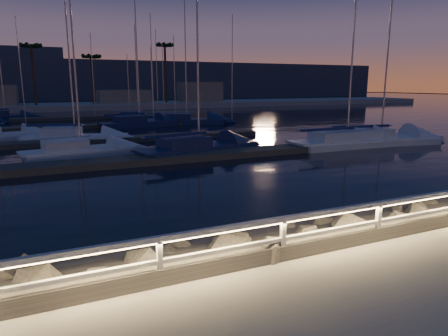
{
  "coord_description": "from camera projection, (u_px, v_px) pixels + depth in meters",
  "views": [
    {
      "loc": [
        -6.94,
        -7.57,
        4.12
      ],
      "look_at": [
        -1.74,
        4.0,
        1.44
      ],
      "focal_mm": 32.0,
      "sensor_mm": 36.0,
      "label": 1
    }
  ],
  "objects": [
    {
      "name": "sailboat_h",
      "position": [
        378.0,
        138.0,
        31.74
      ],
      "size": [
        9.97,
        4.38,
        16.32
      ],
      "rotation": [
        0.0,
        0.0,
        -0.16
      ],
      "color": "silver",
      "rests_on": "ground"
    },
    {
      "name": "sailboat_g",
      "position": [
        138.0,
        123.0,
        44.56
      ],
      "size": [
        9.24,
        4.35,
        15.13
      ],
      "rotation": [
        0.0,
        0.0,
        0.2
      ],
      "color": "#1A254E",
      "rests_on": "ground"
    },
    {
      "name": "sailboat_c",
      "position": [
        196.0,
        148.0,
        27.13
      ],
      "size": [
        9.25,
        4.66,
        15.12
      ],
      "rotation": [
        0.0,
        0.0,
        0.24
      ],
      "color": "#1A254E",
      "rests_on": "ground"
    },
    {
      "name": "sailboat_l",
      "position": [
        185.0,
        120.0,
        48.0
      ],
      "size": [
        9.72,
        5.48,
        15.87
      ],
      "rotation": [
        0.0,
        0.0,
        -0.32
      ],
      "color": "#1A254E",
      "rests_on": "ground"
    },
    {
      "name": "palm_left",
      "position": [
        31.0,
        48.0,
        69.33
      ],
      "size": [
        3.0,
        3.0,
        11.2
      ],
      "color": "#473121",
      "rests_on": "ground"
    },
    {
      "name": "sailboat_d",
      "position": [
        344.0,
        141.0,
        30.37
      ],
      "size": [
        9.51,
        3.03,
        15.97
      ],
      "rotation": [
        0.0,
        0.0,
        -0.01
      ],
      "color": "silver",
      "rests_on": "ground"
    },
    {
      "name": "riprap",
      "position": [
        187.0,
        261.0,
        9.79
      ],
      "size": [
        39.76,
        3.04,
        1.37
      ],
      "color": "slate",
      "rests_on": "ground"
    },
    {
      "name": "harbor_water",
      "position": [
        125.0,
        138.0,
        38.45
      ],
      "size": [
        400.0,
        440.0,
        0.6
      ],
      "color": "black",
      "rests_on": "ground"
    },
    {
      "name": "sailboat_b",
      "position": [
        78.0,
        150.0,
        26.29
      ],
      "size": [
        7.69,
        3.44,
        12.68
      ],
      "rotation": [
        0.0,
        0.0,
        0.17
      ],
      "color": "silver",
      "rests_on": "ground"
    },
    {
      "name": "sailboat_m",
      "position": [
        4.0,
        116.0,
        53.6
      ],
      "size": [
        7.55,
        3.67,
        12.47
      ],
      "rotation": [
        0.0,
        0.0,
        0.22
      ],
      "color": "#1A254E",
      "rests_on": "ground"
    },
    {
      "name": "far_shore",
      "position": [
        82.0,
        104.0,
        76.36
      ],
      "size": [
        160.0,
        14.0,
        5.2
      ],
      "color": "#ACA59C",
      "rests_on": "ground"
    },
    {
      "name": "sailboat_k",
      "position": [
        137.0,
        117.0,
        53.65
      ],
      "size": [
        7.52,
        3.75,
        12.3
      ],
      "rotation": [
        0.0,
        0.0,
        -0.24
      ],
      "color": "#1A254E",
      "rests_on": "ground"
    },
    {
      "name": "floating_docks",
      "position": [
        122.0,
        130.0,
        39.48
      ],
      "size": [
        22.0,
        36.0,
        0.4
      ],
      "color": "#524B44",
      "rests_on": "ground"
    },
    {
      "name": "guard_rail",
      "position": [
        347.0,
        217.0,
        10.21
      ],
      "size": [
        44.11,
        0.12,
        1.06
      ],
      "color": "white",
      "rests_on": "ground"
    },
    {
      "name": "ground",
      "position": [
        348.0,
        245.0,
        10.4
      ],
      "size": [
        400.0,
        400.0,
        0.0
      ],
      "primitive_type": "plane",
      "color": "#ACA59C",
      "rests_on": "ground"
    },
    {
      "name": "sailboat_f",
      "position": [
        72.0,
        137.0,
        32.63
      ],
      "size": [
        8.51,
        4.65,
        13.99
      ],
      "rotation": [
        0.0,
        0.0,
        -0.3
      ],
      "color": "silver",
      "rests_on": "ground"
    },
    {
      "name": "palm_right",
      "position": [
        165.0,
        48.0,
        78.78
      ],
      "size": [
        3.0,
        3.0,
        12.2
      ],
      "color": "#473121",
      "rests_on": "ground"
    },
    {
      "name": "palm_center",
      "position": [
        91.0,
        58.0,
        74.52
      ],
      "size": [
        3.0,
        3.0,
        9.7
      ],
      "color": "#473121",
      "rests_on": "ground"
    }
  ]
}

